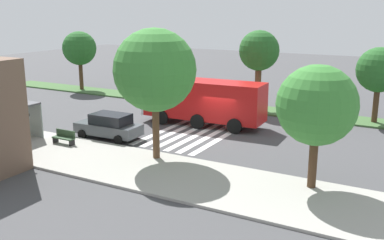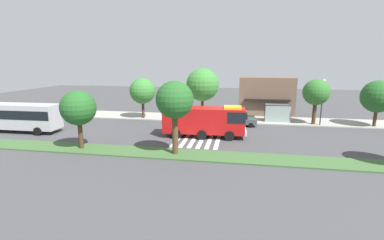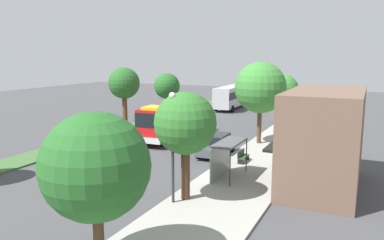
# 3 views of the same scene
# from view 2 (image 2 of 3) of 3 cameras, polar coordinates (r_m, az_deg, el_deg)

# --- Properties ---
(ground_plane) EXTENTS (120.00, 120.00, 0.00)m
(ground_plane) POSITION_cam_2_polar(r_m,az_deg,el_deg) (33.24, -0.42, -2.82)
(ground_plane) COLOR #424244
(sidewalk) EXTENTS (60.00, 5.54, 0.14)m
(sidewalk) POSITION_cam_2_polar(r_m,az_deg,el_deg) (42.04, 1.85, 0.45)
(sidewalk) COLOR #9E9B93
(sidewalk) RESTS_ON ground_plane
(median_strip) EXTENTS (60.00, 3.00, 0.14)m
(median_strip) POSITION_cam_2_polar(r_m,az_deg,el_deg) (25.83, -3.62, -7.13)
(median_strip) COLOR #3D6033
(median_strip) RESTS_ON ground_plane
(crosswalk) EXTENTS (4.95, 11.53, 0.01)m
(crosswalk) POSITION_cam_2_polar(r_m,az_deg,el_deg) (33.03, 1.89, -2.92)
(crosswalk) COLOR silver
(crosswalk) RESTS_ON ground_plane
(fire_truck) EXTENTS (9.60, 3.19, 3.67)m
(fire_truck) POSITION_cam_2_polar(r_m,az_deg,el_deg) (31.32, 3.13, 0.00)
(fire_truck) COLOR #B71414
(fire_truck) RESTS_ON ground_plane
(parked_car_west) EXTENTS (4.31, 2.17, 1.78)m
(parked_car_west) POSITION_cam_2_polar(r_m,az_deg,el_deg) (52.26, -34.18, 1.58)
(parked_car_west) COLOR #474C51
(parked_car_west) RESTS_ON ground_plane
(parked_car_mid) EXTENTS (4.66, 2.23, 1.74)m
(parked_car_mid) POSITION_cam_2_polar(r_m,az_deg,el_deg) (37.58, 9.75, 0.15)
(parked_car_mid) COLOR #474C51
(parked_car_mid) RESTS_ON ground_plane
(transit_bus) EXTENTS (11.34, 3.04, 3.49)m
(transit_bus) POSITION_cam_2_polar(r_m,az_deg,el_deg) (40.20, -33.13, 0.83)
(transit_bus) COLOR #B2B2B7
(transit_bus) RESTS_ON ground_plane
(bus_stop_shelter) EXTENTS (3.50, 1.40, 2.46)m
(bus_stop_shelter) POSITION_cam_2_polar(r_m,az_deg,el_deg) (40.52, 17.54, 2.06)
(bus_stop_shelter) COLOR #4C4C51
(bus_stop_shelter) RESTS_ON sidewalk
(bench_near_shelter) EXTENTS (1.60, 0.50, 0.90)m
(bench_near_shelter) POSITION_cam_2_polar(r_m,az_deg,el_deg) (40.40, 11.80, 0.47)
(bench_near_shelter) COLOR #2D472D
(bench_near_shelter) RESTS_ON sidewalk
(street_lamp) EXTENTS (0.36, 0.36, 6.17)m
(street_lamp) POSITION_cam_2_polar(r_m,az_deg,el_deg) (40.38, 25.65, 4.12)
(street_lamp) COLOR #2D2D30
(street_lamp) RESTS_ON sidewalk
(storefront_building) EXTENTS (8.69, 5.14, 6.14)m
(storefront_building) POSITION_cam_2_polar(r_m,az_deg,el_deg) (46.22, 15.22, 4.86)
(storefront_building) COLOR brown
(storefront_building) RESTS_ON ground_plane
(sidewalk_tree_far_west) EXTENTS (3.85, 3.85, 6.04)m
(sidewalk_tree_far_west) POSITION_cam_2_polar(r_m,az_deg,el_deg) (41.81, -10.34, 5.97)
(sidewalk_tree_far_west) COLOR #47301E
(sidewalk_tree_far_west) RESTS_ON sidewalk
(sidewalk_tree_west) EXTENTS (4.71, 4.71, 7.53)m
(sidewalk_tree_west) POSITION_cam_2_polar(r_m,az_deg,el_deg) (39.49, 2.21, 7.36)
(sidewalk_tree_west) COLOR #513823
(sidewalk_tree_west) RESTS_ON sidewalk
(sidewalk_tree_center) EXTENTS (3.50, 3.50, 6.15)m
(sidewalk_tree_center) POSITION_cam_2_polar(r_m,az_deg,el_deg) (40.49, 24.56, 5.24)
(sidewalk_tree_center) COLOR #47301E
(sidewalk_tree_center) RESTS_ON sidewalk
(sidewalk_tree_east) EXTENTS (4.21, 4.21, 6.09)m
(sidewalk_tree_east) POSITION_cam_2_polar(r_m,az_deg,el_deg) (43.08, 34.41, 4.06)
(sidewalk_tree_east) COLOR #47301E
(sidewalk_tree_east) RESTS_ON sidewalk
(median_tree_far_west) EXTENTS (3.41, 3.41, 5.76)m
(median_tree_far_west) POSITION_cam_2_polar(r_m,az_deg,el_deg) (28.59, -22.73, 2.29)
(median_tree_far_west) COLOR #47301E
(median_tree_far_west) RESTS_ON median_strip
(median_tree_west) EXTENTS (3.43, 3.43, 6.79)m
(median_tree_west) POSITION_cam_2_polar(r_m,az_deg,el_deg) (24.62, -3.66, 4.05)
(median_tree_west) COLOR #513823
(median_tree_west) RESTS_ON median_strip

